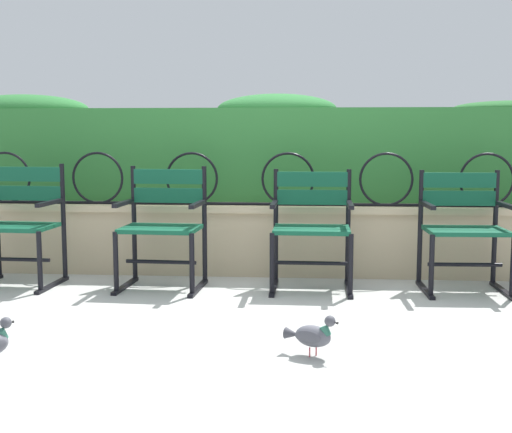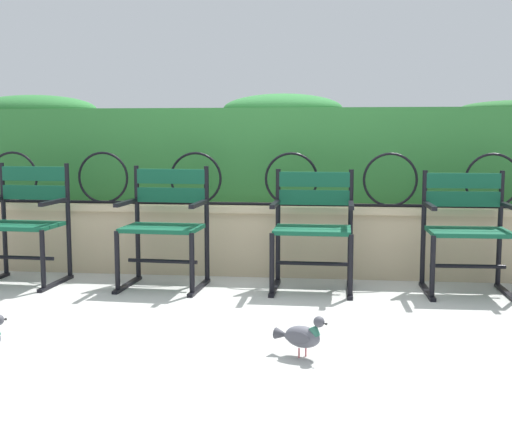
% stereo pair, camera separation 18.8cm
% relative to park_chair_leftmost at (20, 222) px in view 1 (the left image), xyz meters
% --- Properties ---
extents(ground_plane, '(60.00, 60.00, 0.00)m').
position_rel_park_chair_leftmost_xyz_m(ground_plane, '(1.78, -0.31, -0.47)').
color(ground_plane, '#ADADA8').
extents(stone_wall, '(7.16, 0.41, 0.56)m').
position_rel_park_chair_leftmost_xyz_m(stone_wall, '(1.78, 0.53, -0.19)').
color(stone_wall, tan).
rests_on(stone_wall, ground).
extents(iron_arch_fence, '(6.63, 0.02, 0.42)m').
position_rel_park_chair_leftmost_xyz_m(iron_arch_fence, '(1.62, 0.46, 0.27)').
color(iron_arch_fence, black).
rests_on(iron_arch_fence, stone_wall).
extents(hedge_row, '(7.02, 0.66, 0.91)m').
position_rel_park_chair_leftmost_xyz_m(hedge_row, '(1.72, 1.04, 0.51)').
color(hedge_row, '#2D7033').
rests_on(hedge_row, stone_wall).
extents(park_chair_leftmost, '(0.61, 0.55, 0.89)m').
position_rel_park_chair_leftmost_xyz_m(park_chair_leftmost, '(0.00, 0.00, 0.00)').
color(park_chair_leftmost, '#0F4C33').
rests_on(park_chair_leftmost, ground).
extents(park_chair_centre_left, '(0.61, 0.55, 0.88)m').
position_rel_park_chair_leftmost_xyz_m(park_chair_centre_left, '(1.08, -0.02, -0.00)').
color(park_chair_centre_left, '#0F4C33').
rests_on(park_chair_centre_left, ground).
extents(park_chair_centre_right, '(0.58, 0.53, 0.86)m').
position_rel_park_chair_leftmost_xyz_m(park_chair_centre_right, '(2.16, 0.02, -0.01)').
color(park_chair_centre_right, '#0F4C33').
rests_on(park_chair_centre_right, ground).
extents(park_chair_rightmost, '(0.60, 0.54, 0.86)m').
position_rel_park_chair_leftmost_xyz_m(park_chair_rightmost, '(3.24, 0.04, -0.01)').
color(park_chair_rightmost, '#0F4C33').
rests_on(park_chair_rightmost, ground).
extents(pigeon_near_chairs, '(0.28, 0.18, 0.22)m').
position_rel_park_chair_leftmost_xyz_m(pigeon_near_chairs, '(2.16, -1.52, -0.36)').
color(pigeon_near_chairs, '#5B5B66').
rests_on(pigeon_near_chairs, ground).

